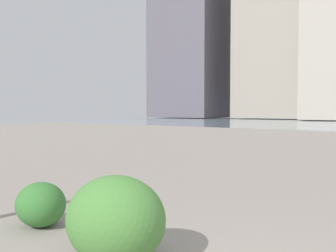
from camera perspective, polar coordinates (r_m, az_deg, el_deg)
The scene contains 4 objects.
building_annex at distance 73.08m, azimuth 17.20°, elevation 16.31°, with size 14.68×11.45×38.13m.
building_highrise at distance 78.18m, azimuth 3.67°, elevation 12.08°, with size 13.78×12.90×28.99m.
shrub_low at distance 3.70m, azimuth -8.13°, elevation -14.21°, with size 1.01×0.91×0.86m.
shrub_wide at distance 5.06m, azimuth -19.19°, elevation -11.45°, with size 0.67×0.60×0.57m.
Camera 1 is at (-0.85, 1.72, 1.49)m, focal length 39.17 mm.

